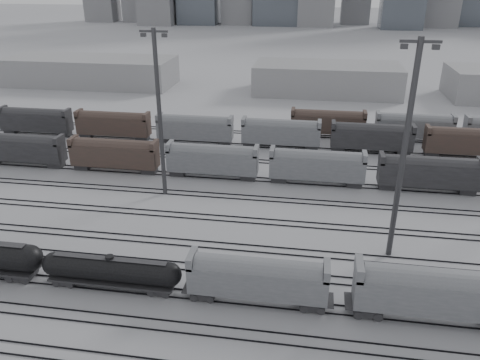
# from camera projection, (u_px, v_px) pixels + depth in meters

# --- Properties ---
(ground) EXTENTS (900.00, 900.00, 0.00)m
(ground) POSITION_uv_depth(u_px,v_px,m) (233.00, 306.00, 47.86)
(ground) COLOR silver
(ground) RESTS_ON ground
(tracks) EXTENTS (220.00, 71.50, 0.16)m
(tracks) POSITION_uv_depth(u_px,v_px,m) (255.00, 222.00, 63.61)
(tracks) COLOR black
(tracks) RESTS_ON ground
(tank_car_b) EXTENTS (15.50, 2.58, 3.83)m
(tank_car_b) POSITION_uv_depth(u_px,v_px,m) (111.00, 270.00, 49.79)
(tank_car_b) COLOR #232325
(tank_car_b) RESTS_ON ground
(hopper_car_a) EXTENTS (14.23, 2.83, 5.09)m
(hopper_car_a) POSITION_uv_depth(u_px,v_px,m) (258.00, 277.00, 47.15)
(hopper_car_a) COLOR #232325
(hopper_car_a) RESTS_ON ground
(hopper_car_b) EXTENTS (15.89, 3.16, 5.68)m
(hopper_car_b) POSITION_uv_depth(u_px,v_px,m) (439.00, 291.00, 44.50)
(hopper_car_b) COLOR #232325
(hopper_car_b) RESTS_ON ground
(light_mast_b) EXTENTS (3.93, 0.63, 24.53)m
(light_mast_b) POSITION_uv_depth(u_px,v_px,m) (159.00, 112.00, 66.78)
(light_mast_b) COLOR #3C3C3F
(light_mast_b) RESTS_ON ground
(light_mast_c) EXTENTS (4.07, 0.65, 25.46)m
(light_mast_c) POSITION_uv_depth(u_px,v_px,m) (404.00, 149.00, 51.16)
(light_mast_c) COLOR #3C3C3F
(light_mast_c) RESTS_ON ground
(bg_string_near) EXTENTS (151.00, 3.00, 5.60)m
(bg_string_near) POSITION_uv_depth(u_px,v_px,m) (317.00, 167.00, 74.43)
(bg_string_near) COLOR gray
(bg_string_near) RESTS_ON ground
(bg_string_mid) EXTENTS (151.00, 3.00, 5.60)m
(bg_string_mid) POSITION_uv_depth(u_px,v_px,m) (372.00, 138.00, 87.43)
(bg_string_mid) COLOR #232325
(bg_string_mid) RESTS_ON ground
(bg_string_far) EXTENTS (66.00, 3.00, 5.60)m
(bg_string_far) POSITION_uv_depth(u_px,v_px,m) (459.00, 130.00, 92.13)
(bg_string_far) COLOR #48342E
(bg_string_far) RESTS_ON ground
(warehouse_left) EXTENTS (50.00, 18.00, 8.00)m
(warehouse_left) POSITION_uv_depth(u_px,v_px,m) (91.00, 71.00, 140.53)
(warehouse_left) COLOR #949597
(warehouse_left) RESTS_ON ground
(warehouse_mid) EXTENTS (40.00, 18.00, 8.00)m
(warehouse_mid) POSITION_uv_depth(u_px,v_px,m) (326.00, 79.00, 130.47)
(warehouse_mid) COLOR #949597
(warehouse_mid) RESTS_ON ground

